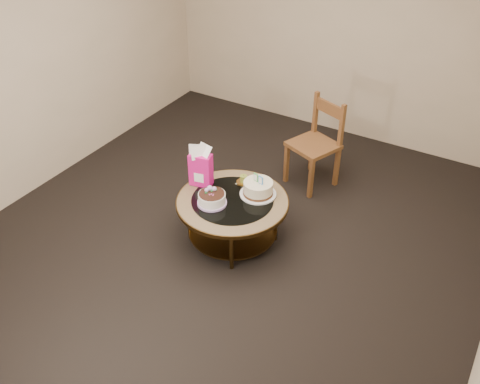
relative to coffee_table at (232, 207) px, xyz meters
The scene contains 8 objects.
ground 0.38m from the coffee_table, 164.05° to the left, with size 5.00×5.00×0.00m, color black.
room_walls 1.16m from the coffee_table, 164.05° to the left, with size 4.52×5.02×2.61m.
coffee_table is the anchor object (origin of this frame).
decorated_cake 0.23m from the coffee_table, 130.63° to the right, with size 0.26×0.26×0.15m.
cream_cake 0.28m from the coffee_table, 49.21° to the left, with size 0.33×0.33×0.21m.
gift_bag 0.48m from the coffee_table, behind, with size 0.22×0.18×0.41m.
pillar_candle 0.29m from the coffee_table, 99.05° to the left, with size 0.13×0.13×0.10m.
dining_chair 1.30m from the coffee_table, 78.91° to the left, with size 0.57×0.57×0.95m.
Camera 1 is at (2.04, -3.28, 3.29)m, focal length 40.00 mm.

